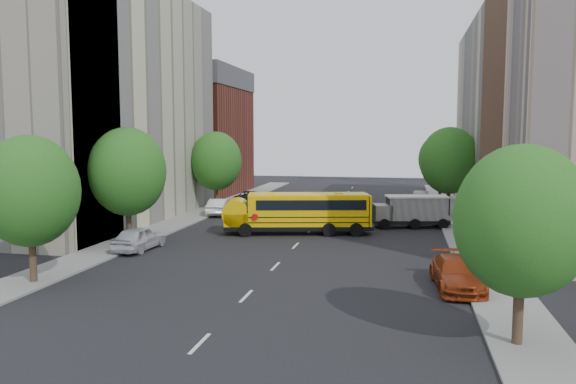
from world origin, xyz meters
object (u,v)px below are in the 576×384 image
(street_tree_0, at_px, (30,191))
(parked_car_0, at_px, (139,238))
(school_bus, at_px, (297,211))
(parked_car_5, at_px, (420,198))
(street_tree_5, at_px, (441,159))
(street_tree_1, at_px, (127,172))
(safari_truck, at_px, (411,211))
(parked_car_3, at_px, (457,273))
(street_tree_3, at_px, (522,221))
(street_tree_2, at_px, (216,161))
(parked_car_1, at_px, (220,207))
(parked_car_4, at_px, (426,205))
(street_tree_4, at_px, (449,161))
(parked_car_2, at_px, (250,198))

(street_tree_0, height_order, parked_car_0, street_tree_0)
(school_bus, bearing_deg, parked_car_5, 51.73)
(street_tree_5, distance_m, school_bus, 26.37)
(street_tree_1, relative_size, safari_truck, 1.26)
(street_tree_1, bearing_deg, parked_car_3, -18.11)
(street_tree_0, relative_size, school_bus, 0.66)
(street_tree_1, distance_m, street_tree_3, 26.08)
(street_tree_3, relative_size, street_tree_5, 0.95)
(street_tree_2, bearing_deg, street_tree_0, -90.00)
(street_tree_0, xyz_separation_m, street_tree_3, (22.00, -4.00, -0.19))
(street_tree_0, height_order, street_tree_1, street_tree_1)
(street_tree_5, distance_m, parked_car_1, 25.87)
(street_tree_5, bearing_deg, parked_car_4, -100.97)
(street_tree_2, bearing_deg, street_tree_4, 0.00)
(street_tree_0, relative_size, parked_car_5, 1.74)
(safari_truck, height_order, parked_car_0, safari_truck)
(street_tree_3, height_order, street_tree_4, street_tree_4)
(street_tree_0, xyz_separation_m, street_tree_1, (0.00, 10.00, 0.31))
(school_bus, xyz_separation_m, parked_car_0, (-8.83, -7.99, -0.94))
(street_tree_2, distance_m, parked_car_5, 21.94)
(street_tree_4, height_order, street_tree_5, street_tree_4)
(street_tree_1, xyz_separation_m, street_tree_3, (22.00, -14.00, -0.50))
(street_tree_2, xyz_separation_m, street_tree_5, (22.00, 12.00, -0.12))
(parked_car_0, distance_m, parked_car_4, 28.59)
(street_tree_3, xyz_separation_m, parked_car_0, (-20.60, 12.60, -3.67))
(parked_car_2, bearing_deg, street_tree_5, -158.43)
(street_tree_0, distance_m, parked_car_4, 36.50)
(parked_car_4, bearing_deg, street_tree_1, -139.42)
(parked_car_2, relative_size, parked_car_3, 1.03)
(street_tree_1, bearing_deg, parked_car_0, -45.01)
(street_tree_0, bearing_deg, parked_car_2, 86.13)
(parked_car_2, bearing_deg, street_tree_1, 85.32)
(street_tree_0, bearing_deg, parked_car_5, 61.53)
(street_tree_0, height_order, street_tree_2, street_tree_2)
(parked_car_2, distance_m, parked_car_3, 34.57)
(street_tree_2, relative_size, street_tree_3, 1.08)
(street_tree_0, xyz_separation_m, parked_car_5, (19.80, 36.51, -3.94))
(street_tree_0, height_order, parked_car_4, street_tree_0)
(parked_car_3, bearing_deg, street_tree_5, 82.86)
(parked_car_3, bearing_deg, school_bus, 122.93)
(street_tree_0, distance_m, parked_car_3, 21.21)
(safari_truck, xyz_separation_m, parked_car_1, (-17.22, 3.63, -0.59))
(street_tree_4, distance_m, parked_car_5, 9.82)
(school_bus, bearing_deg, street_tree_2, 119.28)
(street_tree_2, height_order, street_tree_4, street_tree_4)
(street_tree_0, bearing_deg, safari_truck, 48.73)
(parked_car_5, bearing_deg, parked_car_1, -141.81)
(street_tree_1, xyz_separation_m, parked_car_4, (20.10, 20.22, -4.20))
(school_bus, distance_m, safari_truck, 9.59)
(street_tree_2, height_order, parked_car_1, street_tree_2)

